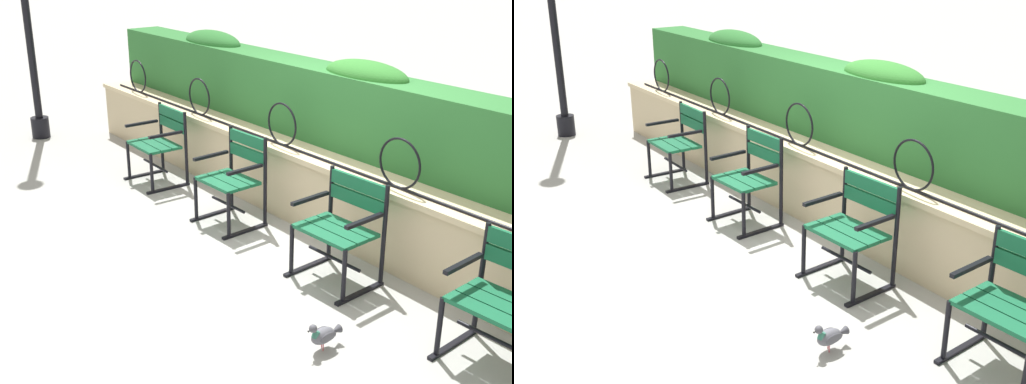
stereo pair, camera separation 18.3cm
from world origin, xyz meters
The scene contains 9 objects.
ground_plane centered at (0.00, 0.00, 0.00)m, with size 60.00×60.00×0.00m, color #9E9E99.
stone_wall centered at (0.00, 0.90, 0.35)m, with size 8.46×0.41×0.70m.
iron_arch_fence centered at (-0.42, 0.82, 0.87)m, with size 7.90×0.02×0.42m.
hedge_row centered at (-0.01, 1.30, 1.09)m, with size 8.29×0.47×0.85m.
park_chair_leftmost centered at (-2.04, 0.33, 0.46)m, with size 0.61×0.53×0.83m.
park_chair_centre_left centered at (-0.62, 0.32, 0.46)m, with size 0.58×0.54×0.87m.
park_chair_centre_right centered at (0.80, 0.35, 0.46)m, with size 0.63×0.54×0.84m.
park_chair_rightmost centered at (2.22, 0.38, 0.46)m, with size 0.62×0.55×0.84m.
pigeon_near_chairs centered at (1.44, -0.43, 0.11)m, with size 0.11×0.29×0.22m.
Camera 2 is at (4.18, -2.85, 2.55)m, focal length 45.56 mm.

